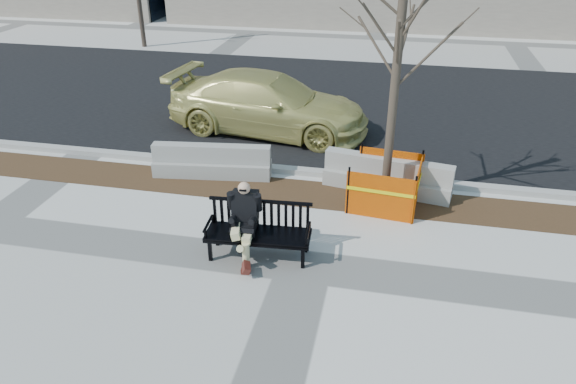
% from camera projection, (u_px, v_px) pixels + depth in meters
% --- Properties ---
extents(ground, '(120.00, 120.00, 0.00)m').
position_uv_depth(ground, '(305.00, 266.00, 9.20)').
color(ground, beige).
rests_on(ground, ground).
extents(mulch_strip, '(40.00, 1.20, 0.02)m').
position_uv_depth(mulch_strip, '(327.00, 195.00, 11.44)').
color(mulch_strip, '#47301C').
rests_on(mulch_strip, ground).
extents(asphalt_street, '(60.00, 10.40, 0.01)m').
position_uv_depth(asphalt_street, '(355.00, 104.00, 16.80)').
color(asphalt_street, black).
rests_on(asphalt_street, ground).
extents(curb, '(60.00, 0.25, 0.12)m').
position_uv_depth(curb, '(333.00, 174.00, 12.24)').
color(curb, '#9E9B93').
rests_on(curb, ground).
extents(bench, '(1.90, 0.80, 0.99)m').
position_uv_depth(bench, '(259.00, 256.00, 9.47)').
color(bench, black).
rests_on(bench, ground).
extents(seated_man, '(0.65, 1.00, 1.35)m').
position_uv_depth(seated_man, '(246.00, 253.00, 9.55)').
color(seated_man, black).
rests_on(seated_man, ground).
extents(tree_fence, '(2.25, 2.25, 5.10)m').
position_uv_depth(tree_fence, '(384.00, 203.00, 11.16)').
color(tree_fence, '#E05800').
rests_on(tree_fence, ground).
extents(sedan, '(5.63, 2.83, 1.57)m').
position_uv_depth(sedan, '(269.00, 131.00, 14.76)').
color(sedan, tan).
rests_on(sedan, ground).
extents(jersey_barrier_left, '(2.71, 0.86, 0.76)m').
position_uv_depth(jersey_barrier_left, '(213.00, 176.00, 12.30)').
color(jersey_barrier_left, gray).
rests_on(jersey_barrier_left, ground).
extents(jersey_barrier_right, '(2.79, 1.02, 0.78)m').
position_uv_depth(jersey_barrier_right, '(386.00, 191.00, 11.65)').
color(jersey_barrier_right, '#9A9890').
rests_on(jersey_barrier_right, ground).
extents(far_tree_left, '(2.79, 2.79, 5.92)m').
position_uv_depth(far_tree_left, '(145.00, 46.00, 23.72)').
color(far_tree_left, '#3F3229').
rests_on(far_tree_left, ground).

